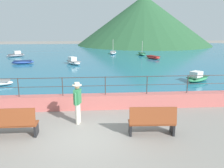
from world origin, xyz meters
TOP-DOWN VIEW (x-y plane):
  - ground_plane at (0.00, 0.00)m, footprint 120.00×120.00m
  - promenade_wall at (0.00, 3.20)m, footprint 20.00×0.56m
  - railing at (0.00, 3.20)m, footprint 18.44×0.04m
  - lake_water at (0.00, 25.84)m, footprint 64.00×44.32m
  - hill_main at (11.75, 44.87)m, footprint 29.73×29.73m
  - hill_secondary at (6.88, 45.42)m, footprint 10.12×10.12m
  - bench_main at (-2.47, 0.39)m, footprint 1.70×0.56m
  - bench_far at (2.58, 0.14)m, footprint 1.73×0.65m
  - person_walking at (-0.20, 1.46)m, footprint 0.38×0.55m
  - boat_0 at (7.27, 24.46)m, footprint 0.96×2.32m
  - boat_2 at (7.98, 8.22)m, footprint 2.39×2.08m
  - boat_3 at (-1.69, 17.03)m, footprint 2.00×2.42m
  - boat_4 at (7.90, 20.64)m, footprint 1.80×2.46m
  - boat_5 at (3.35, 26.40)m, footprint 1.22×2.41m
  - boat_6 at (-7.14, 17.73)m, footprint 2.43×1.33m
  - boat_7 at (-9.86, 24.12)m, footprint 2.45×1.90m

SIDE VIEW (x-z plane):
  - ground_plane at x=0.00m, z-range 0.00..0.00m
  - lake_water at x=0.00m, z-range 0.00..0.06m
  - boat_4 at x=7.90m, z-range 0.08..0.44m
  - boat_6 at x=-7.14m, z-range 0.08..0.44m
  - boat_0 at x=7.27m, z-range -0.71..1.23m
  - boat_5 at x=3.35m, z-range -0.79..1.32m
  - boat_2 at x=7.98m, z-range -0.05..0.71m
  - boat_3 at x=-1.69m, z-range -0.05..0.71m
  - boat_7 at x=-9.86m, z-range -0.05..0.71m
  - promenade_wall at x=0.00m, z-range 0.00..0.70m
  - bench_main at x=-2.47m, z-range -0.01..1.12m
  - bench_far at x=2.58m, z-range -0.01..1.12m
  - person_walking at x=-0.20m, z-range 0.10..1.85m
  - railing at x=0.00m, z-range 0.88..1.78m
  - hill_secondary at x=6.88m, z-range 0.00..3.56m
  - hill_main at x=11.75m, z-range 0.00..10.71m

